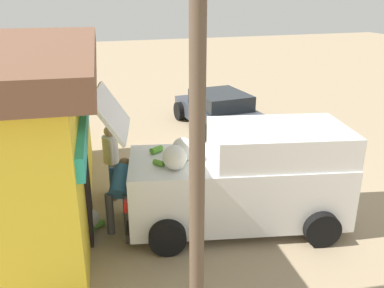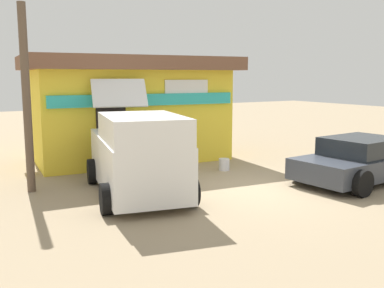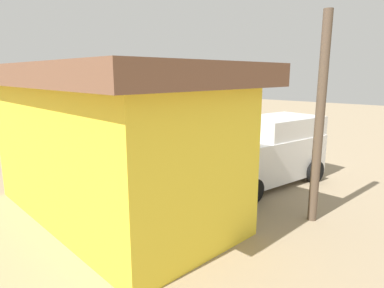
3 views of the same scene
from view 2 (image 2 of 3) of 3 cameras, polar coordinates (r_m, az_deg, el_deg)
ground_plane at (r=11.59m, az=8.71°, el=-5.60°), size 60.00×60.00×0.00m
storefront_bar at (r=15.19m, az=-7.96°, el=4.78°), size 7.28×4.44×3.50m
delivery_van at (r=10.60m, az=-7.12°, el=-1.38°), size 2.80×4.91×2.79m
parked_sedan at (r=12.86m, az=21.09°, el=-2.02°), size 4.16×2.43×1.22m
vendor_standing at (r=13.50m, az=-3.72°, el=0.75°), size 0.57×0.37×1.68m
customer_bending at (r=12.95m, az=-9.14°, el=-0.28°), size 0.82×0.70×1.34m
unloaded_banana_pile at (r=13.79m, az=-9.60°, el=-2.48°), size 0.76×0.81×0.43m
paint_bucket at (r=13.52m, az=4.20°, el=-2.67°), size 0.33×0.33×0.36m
utility_pole at (r=11.45m, az=-20.71°, el=5.43°), size 0.20×0.20×4.61m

